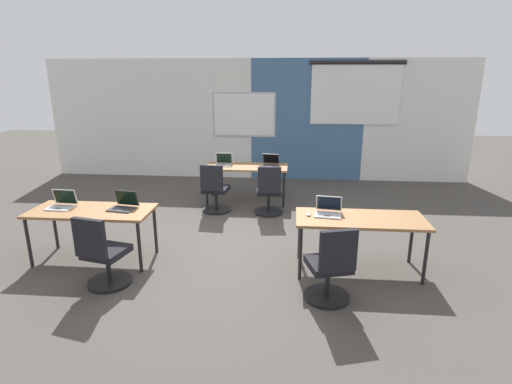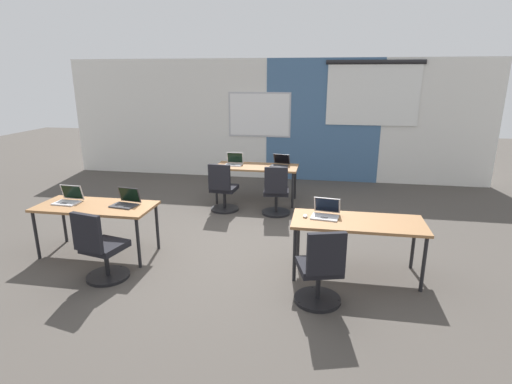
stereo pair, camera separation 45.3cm
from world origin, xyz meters
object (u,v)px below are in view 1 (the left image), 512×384
object	(u,v)px
desk_near_left	(92,214)
chair_near_right_inner	(330,271)
mouse_near_right_inner	(309,214)
chair_far_right	(269,194)
laptop_far_right	(270,163)
laptop_far_left	(223,163)
laptop_near_right_inner	(328,211)
desk_near_right	(360,222)
laptop_near_left_end	(62,204)
chair_near_left_inner	(103,258)
chair_far_left	(215,192)
laptop_near_left_inner	(123,205)
desk_far_center	(246,169)

from	to	relation	value
desk_near_left	chair_near_right_inner	xyz separation A→B (m)	(3.08, -0.79, -0.28)
mouse_near_right_inner	chair_near_right_inner	distance (m)	0.91
chair_far_right	laptop_far_right	bearing A→B (deg)	-93.50
laptop_far_left	laptop_near_right_inner	distance (m)	3.29
desk_near_right	laptop_near_left_end	size ratio (longest dim) A/B	4.66
laptop_near_left_end	laptop_far_left	world-z (taller)	laptop_far_left
desk_near_left	laptop_far_right	distance (m)	3.63
mouse_near_right_inner	chair_near_left_inner	bearing A→B (deg)	-163.42
desk_near_left	chair_far_left	xyz separation A→B (m)	(1.25, 2.09, -0.28)
laptop_far_right	laptop_near_left_inner	bearing A→B (deg)	-112.28
chair_near_left_inner	chair_far_right	bearing A→B (deg)	-110.27
desk_near_right	laptop_far_left	world-z (taller)	laptop_far_left
desk_near_left	desk_near_right	bearing A→B (deg)	0.00
desk_near_left	desk_far_center	bearing A→B (deg)	57.99
desk_far_center	laptop_near_right_inner	xyz separation A→B (m)	(1.36, -2.72, 0.11)
chair_far_left	mouse_near_right_inner	size ratio (longest dim) A/B	8.96
mouse_near_right_inner	desk_near_left	bearing A→B (deg)	-179.60
desk_near_right	desk_far_center	world-z (taller)	same
desk_far_center	chair_far_left	world-z (taller)	chair_far_left
desk_near_left	chair_near_left_inner	bearing A→B (deg)	-56.94
laptop_far_left	chair_far_right	distance (m)	1.28
chair_far_left	laptop_near_right_inner	world-z (taller)	laptop_near_right_inner
mouse_near_right_inner	chair_far_left	bearing A→B (deg)	127.78
chair_far_right	chair_near_right_inner	bearing A→B (deg)	100.82
laptop_near_left_end	laptop_near_right_inner	world-z (taller)	laptop_near_left_end
chair_far_left	mouse_near_right_inner	xyz separation A→B (m)	(1.61, -2.07, 0.36)
desk_near_left	laptop_far_right	xyz separation A→B (m)	(2.20, 2.88, 0.11)
laptop_near_left_end	desk_near_left	bearing A→B (deg)	-4.00
desk_near_right	chair_near_right_inner	world-z (taller)	chair_near_right_inner
chair_near_left_inner	laptop_far_left	bearing A→B (deg)	-90.73
desk_far_center	chair_near_left_inner	world-z (taller)	chair_near_left_inner
mouse_near_right_inner	chair_near_right_inner	world-z (taller)	chair_near_right_inner
laptop_near_left_inner	laptop_near_right_inner	distance (m)	2.69
desk_near_left	desk_far_center	distance (m)	3.30
laptop_far_right	laptop_near_right_inner	bearing A→B (deg)	-61.91
chair_far_left	chair_far_right	xyz separation A→B (m)	(0.98, -0.04, 0.00)
laptop_near_left_end	chair_near_left_inner	size ratio (longest dim) A/B	0.37
desk_far_center	laptop_far_left	world-z (taller)	laptop_far_left
laptop_near_left_end	chair_far_right	xyz separation A→B (m)	(2.67, 2.00, -0.39)
laptop_far_left	chair_far_left	size ratio (longest dim) A/B	0.36
desk_near_left	mouse_near_right_inner	xyz separation A→B (m)	(2.86, 0.02, 0.08)
desk_far_center	desk_near_left	bearing A→B (deg)	-122.01
desk_near_left	laptop_near_right_inner	world-z (taller)	laptop_near_right_inner
laptop_far_right	chair_near_left_inner	xyz separation A→B (m)	(-1.75, -3.58, -0.39)
chair_far_right	laptop_near_left_inner	xyz separation A→B (m)	(-1.82, -1.98, 0.39)
mouse_near_right_inner	chair_near_right_inner	bearing A→B (deg)	-74.67
desk_near_right	laptop_near_left_inner	xyz separation A→B (m)	(-3.09, 0.07, 0.11)
chair_far_left	chair_far_right	bearing A→B (deg)	-177.26
desk_near_left	chair_near_left_inner	world-z (taller)	chair_near_left_inner
desk_far_center	desk_near_right	bearing A→B (deg)	-57.99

